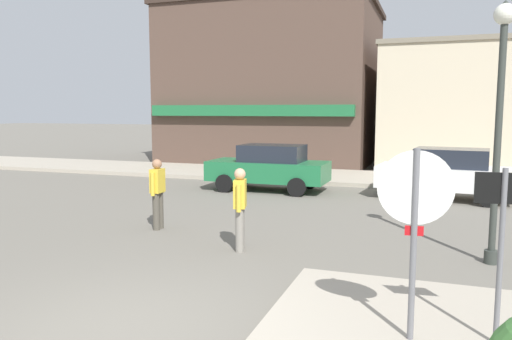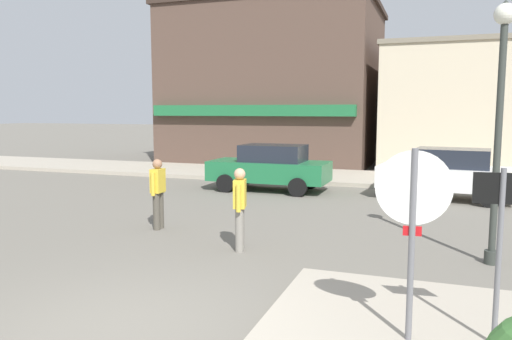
{
  "view_description": "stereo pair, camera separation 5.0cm",
  "coord_description": "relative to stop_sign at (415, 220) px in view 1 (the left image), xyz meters",
  "views": [
    {
      "loc": [
        3.54,
        -4.99,
        2.7
      ],
      "look_at": [
        0.19,
        4.5,
        1.5
      ],
      "focal_mm": 35.0,
      "sensor_mm": 36.0,
      "label": 1
    },
    {
      "loc": [
        3.59,
        -4.97,
        2.7
      ],
      "look_at": [
        0.19,
        4.5,
        1.5
      ],
      "focal_mm": 35.0,
      "sensor_mm": 36.0,
      "label": 2
    }
  ],
  "objects": [
    {
      "name": "lamp_post",
      "position": [
        1.22,
        3.87,
        1.44
      ],
      "size": [
        0.36,
        0.36,
        4.54
      ],
      "color": "#333833",
      "rests_on": "ground"
    },
    {
      "name": "pedestrian_crossing_near",
      "position": [
        -3.28,
        3.16,
        -0.65
      ],
      "size": [
        0.3,
        0.55,
        1.61
      ],
      "color": "gray",
      "rests_on": "ground"
    },
    {
      "name": "one_way_sign",
      "position": [
        0.89,
        0.19,
        -0.19
      ],
      "size": [
        0.6,
        0.09,
        2.1
      ],
      "color": "slate",
      "rests_on": "ground"
    },
    {
      "name": "building_storefront_left_near",
      "position": [
        2.07,
        19.98,
        1.31
      ],
      "size": [
        8.56,
        8.13,
        5.64
      ],
      "color": "beige",
      "rests_on": "ground"
    },
    {
      "name": "pedestrian_crossing_far",
      "position": [
        -5.7,
        4.19,
        -0.65
      ],
      "size": [
        0.24,
        0.55,
        1.61
      ],
      "color": "#4C473D",
      "rests_on": "ground"
    },
    {
      "name": "stop_sign",
      "position": [
        0.0,
        0.0,
        0.0
      ],
      "size": [
        0.82,
        0.12,
        2.3
      ],
      "color": "slate",
      "rests_on": "ground"
    },
    {
      "name": "ground_plane",
      "position": [
        -3.39,
        -0.64,
        -1.52
      ],
      "size": [
        160.0,
        160.0,
        0.0
      ],
      "primitive_type": "plane",
      "color": "#6B665B"
    },
    {
      "name": "kerb_far",
      "position": [
        -3.39,
        13.96,
        -1.44
      ],
      "size": [
        80.0,
        4.0,
        0.15
      ],
      "primitive_type": "cube",
      "color": "#A89E8C",
      "rests_on": "ground"
    },
    {
      "name": "parked_car_second",
      "position": [
        0.62,
        10.51,
        -0.71
      ],
      "size": [
        4.16,
        2.19,
        1.56
      ],
      "color": "white",
      "rests_on": "ground"
    },
    {
      "name": "parked_car_nearest",
      "position": [
        -5.01,
        10.3,
        -0.71
      ],
      "size": [
        4.01,
        1.91,
        1.56
      ],
      "color": "#1E6B3D",
      "rests_on": "ground"
    },
    {
      "name": "building_corner_shop",
      "position": [
        -7.84,
        20.06,
        2.5
      ],
      "size": [
        10.54,
        8.72,
        8.02
      ],
      "color": "brown",
      "rests_on": "ground"
    }
  ]
}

